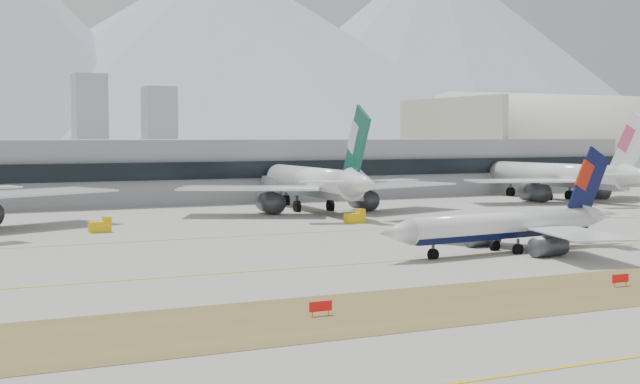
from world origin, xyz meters
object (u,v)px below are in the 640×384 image
taxiing_airliner (510,226)px  hangar (558,182)px  widebody_cathay (316,184)px  terminal (120,170)px  widebody_china_air (562,177)px

taxiing_airliner → hangar: (129.06, 139.08, -3.38)m
widebody_cathay → hangar: size_ratio=0.68×
taxiing_airliner → terminal: (-25.50, 118.92, 3.98)m
terminal → taxiing_airliner: bearing=-77.9°
taxiing_airliner → terminal: size_ratio=0.16×
widebody_cathay → widebody_china_air: (69.41, 3.39, -0.12)m
widebody_china_air → terminal: bearing=61.3°
taxiing_airliner → hangar: size_ratio=0.48×
taxiing_airliner → widebody_cathay: (4.10, 70.30, 2.34)m
taxiing_airliner → widebody_china_air: 104.11m
terminal → hangar: (154.56, 20.16, -7.37)m
terminal → hangar: hangar is taller
widebody_china_air → hangar: hangar is taller
taxiing_airliner → widebody_china_air: size_ratio=0.72×
taxiing_airliner → terminal: bearing=-84.0°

